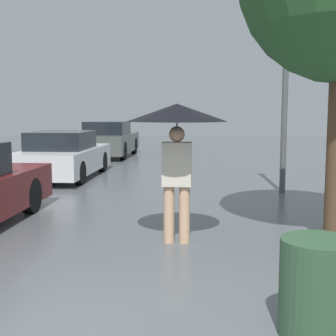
{
  "coord_description": "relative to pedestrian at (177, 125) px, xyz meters",
  "views": [
    {
      "loc": [
        0.52,
        -2.9,
        1.7
      ],
      "look_at": [
        0.05,
        3.05,
        0.98
      ],
      "focal_mm": 50.0,
      "sensor_mm": 36.0,
      "label": 1
    }
  ],
  "objects": [
    {
      "name": "pedestrian",
      "position": [
        0.0,
        0.0,
        0.0
      ],
      "size": [
        1.28,
        1.28,
        1.8
      ],
      "color": "tan",
      "rests_on": "ground_plane"
    },
    {
      "name": "parked_car_middle",
      "position": [
        -3.3,
        5.85,
        -0.97
      ],
      "size": [
        1.65,
        3.93,
        1.2
      ],
      "color": "silver",
      "rests_on": "ground_plane"
    },
    {
      "name": "parked_car_farthest",
      "position": [
        -3.31,
        11.55,
        -0.91
      ],
      "size": [
        1.73,
        4.11,
        1.33
      ],
      "color": "#4C514C",
      "rests_on": "ground_plane"
    },
    {
      "name": "street_lamp",
      "position": [
        2.0,
        4.0,
        0.72
      ],
      "size": [
        0.25,
        0.25,
        3.9
      ],
      "color": "#515456",
      "rests_on": "ground_plane"
    },
    {
      "name": "trash_bin",
      "position": [
        1.23,
        -2.46,
        -1.16
      ],
      "size": [
        0.59,
        0.59,
        0.75
      ],
      "color": "#2D4C33",
      "rests_on": "ground_plane"
    }
  ]
}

